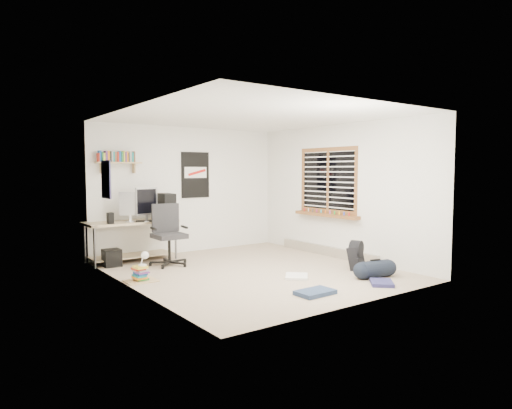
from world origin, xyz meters
TOP-DOWN VIEW (x-y plane):
  - floor at (0.00, 0.00)m, footprint 4.00×4.50m
  - ceiling at (0.00, 0.00)m, footprint 4.00×4.50m
  - back_wall at (0.00, 2.25)m, footprint 4.00×0.01m
  - left_wall at (-2.00, 0.00)m, footprint 0.01×4.50m
  - right_wall at (2.00, 0.00)m, footprint 0.01×4.50m
  - desk at (-1.30, 2.00)m, footprint 1.71×1.01m
  - monitor_left at (-1.37, 1.83)m, footprint 0.38×0.26m
  - monitor_right at (-1.10, 1.74)m, footprint 0.46×0.21m
  - pc_tower at (-0.68, 1.83)m, footprint 0.26×0.48m
  - keyboard at (-1.08, 1.71)m, footprint 0.47×0.32m
  - speaker_left at (-1.75, 1.76)m, footprint 0.10×0.10m
  - speaker_right at (-0.67, 1.71)m, footprint 0.10×0.10m
  - office_chair at (-0.90, 1.25)m, footprint 0.80×0.80m
  - wall_shelf at (-1.45, 2.14)m, footprint 0.80×0.22m
  - poster_back_wall at (0.15, 2.23)m, footprint 0.62×0.03m
  - poster_left_wall at (-1.99, 1.20)m, footprint 0.02×0.42m
  - window at (1.95, 0.30)m, footprint 0.10×1.50m
  - baseboard_heater at (1.96, 0.30)m, footprint 0.08×2.50m
  - backpack at (1.43, -0.91)m, footprint 0.35×0.31m
  - duffel_bag at (1.25, -1.45)m, footprint 0.31×0.31m
  - tshirt at (0.28, -0.74)m, footprint 0.51×0.52m
  - jeans_a at (-0.15, -1.62)m, footprint 0.52×0.34m
  - jeans_b at (0.99, -1.79)m, footprint 0.50×0.51m
  - book_stack at (-1.75, 0.43)m, footprint 0.42×0.35m
  - desk_lamp at (-1.73, 0.41)m, footprint 0.17×0.23m
  - subwoofer at (-1.75, 1.73)m, footprint 0.28×0.28m

SIDE VIEW (x-z plane):
  - floor at x=0.00m, z-range -0.01..0.00m
  - tshirt at x=0.28m, z-range 0.00..0.04m
  - jeans_b at x=0.99m, z-range 0.00..0.05m
  - jeans_a at x=-0.15m, z-range 0.00..0.06m
  - baseboard_heater at x=1.96m, z-range 0.00..0.18m
  - duffel_bag at x=1.25m, z-range -0.12..0.40m
  - subwoofer at x=-1.75m, z-range -0.02..0.30m
  - book_stack at x=-1.75m, z-range 0.02..0.28m
  - backpack at x=1.43m, z-range 0.01..0.39m
  - desk at x=-1.30m, z-range 0.00..0.73m
  - desk_lamp at x=-1.73m, z-range 0.28..0.48m
  - office_chair at x=-0.90m, z-range -0.04..1.02m
  - keyboard at x=-1.08m, z-range 0.73..0.75m
  - speaker_right at x=-0.67m, z-range 0.73..0.90m
  - speaker_left at x=-1.75m, z-range 0.73..0.92m
  - monitor_left at x=-1.37m, z-range 0.73..1.15m
  - pc_tower at x=-0.68m, z-range 0.73..1.22m
  - monitor_right at x=-1.10m, z-range 0.73..1.22m
  - back_wall at x=0.00m, z-range 0.00..2.50m
  - left_wall at x=-2.00m, z-range 0.00..2.50m
  - right_wall at x=2.00m, z-range 0.00..2.50m
  - window at x=1.95m, z-range 0.82..2.08m
  - poster_left_wall at x=-1.99m, z-range 1.20..1.80m
  - poster_back_wall at x=0.15m, z-range 1.09..2.01m
  - wall_shelf at x=-1.45m, z-range 1.66..1.90m
  - ceiling at x=0.00m, z-range 2.50..2.51m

